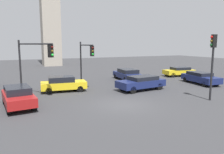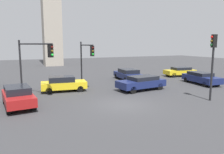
# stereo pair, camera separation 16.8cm
# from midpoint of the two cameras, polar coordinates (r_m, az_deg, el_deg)

# --- Properties ---
(ground_plane) EXTENTS (106.70, 106.70, 0.00)m
(ground_plane) POSITION_cam_midpoint_polar(r_m,az_deg,el_deg) (16.24, 2.71, -7.26)
(ground_plane) COLOR #38383A
(traffic_light_0) EXTENTS (0.32, 4.27, 4.72)m
(traffic_light_0) POSITION_cam_midpoint_polar(r_m,az_deg,el_deg) (22.65, -7.04, 5.79)
(traffic_light_0) COLOR black
(traffic_light_0) RESTS_ON ground_plane
(traffic_light_1) EXTENTS (2.46, 3.65, 4.82)m
(traffic_light_1) POSITION_cam_midpoint_polar(r_m,az_deg,el_deg) (19.16, -19.92, 5.07)
(traffic_light_1) COLOR black
(traffic_light_1) RESTS_ON ground_plane
(traffic_light_2) EXTENTS (0.49, 0.40, 5.19)m
(traffic_light_2) POSITION_cam_midpoint_polar(r_m,az_deg,el_deg) (18.57, 24.78, 5.29)
(traffic_light_2) COLOR black
(traffic_light_2) RESTS_ON ground_plane
(car_0) EXTENTS (4.98, 2.52, 1.37)m
(car_0) POSITION_cam_midpoint_polar(r_m,az_deg,el_deg) (21.32, 7.50, -1.42)
(car_0) COLOR navy
(car_0) RESTS_ON ground_plane
(car_1) EXTENTS (4.48, 2.29, 1.27)m
(car_1) POSITION_cam_midpoint_polar(r_m,az_deg,el_deg) (31.69, 17.16, 1.47)
(car_1) COLOR yellow
(car_1) RESTS_ON ground_plane
(car_2) EXTENTS (2.28, 4.42, 1.46)m
(car_2) POSITION_cam_midpoint_polar(r_m,az_deg,el_deg) (16.88, -23.78, -4.66)
(car_2) COLOR maroon
(car_2) RESTS_ON ground_plane
(car_4) EXTENTS (2.41, 4.72, 1.40)m
(car_4) POSITION_cam_midpoint_polar(r_m,az_deg,el_deg) (27.01, 3.90, 0.76)
(car_4) COLOR navy
(car_4) RESTS_ON ground_plane
(car_5) EXTENTS (4.35, 2.21, 1.44)m
(car_5) POSITION_cam_midpoint_polar(r_m,az_deg,el_deg) (21.02, -12.98, -1.72)
(car_5) COLOR yellow
(car_5) RESTS_ON ground_plane
(car_7) EXTENTS (2.38, 4.79, 1.32)m
(car_7) POSITION_cam_midpoint_polar(r_m,az_deg,el_deg) (26.34, 22.08, -0.14)
(car_7) COLOR navy
(car_7) RESTS_ON ground_plane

